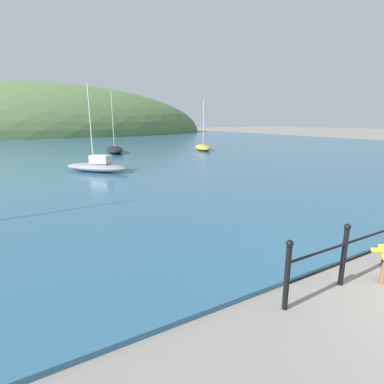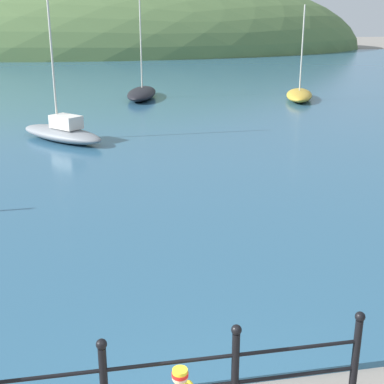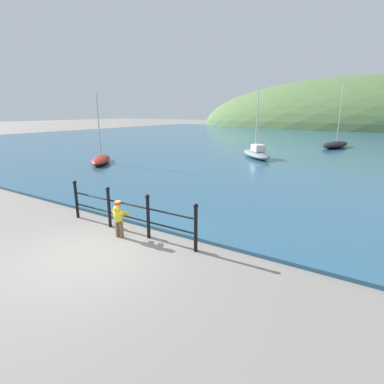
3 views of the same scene
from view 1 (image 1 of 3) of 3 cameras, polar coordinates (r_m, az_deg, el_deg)
The scene contains 6 objects.
water at distance 34.11m, azimuth -20.35°, elevation 7.81°, with size 80.00×60.00×0.10m, color #2D5B7A.
far_hillside at distance 70.74m, azimuth -25.87°, elevation 9.85°, with size 70.28×38.65×20.52m.
iron_railing at distance 6.84m, azimuth 30.41°, elevation -8.63°, with size 4.54×0.12×1.21m.
boat_blue_hull at distance 18.03m, azimuth -17.61°, elevation 4.74°, with size 3.52×3.73×4.81m.
boat_twin_mast at distance 29.66m, azimuth 2.08°, elevation 8.53°, with size 2.65×4.10×4.80m.
boat_red_dinghy at distance 28.12m, azimuth -14.52°, elevation 7.87°, with size 2.39×4.61×5.40m.
Camera 1 is at (-5.95, -1.45, 3.01)m, focal length 28.00 mm.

